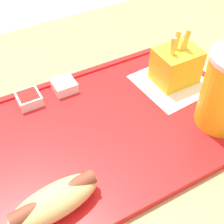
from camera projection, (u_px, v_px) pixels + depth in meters
food_tray at (112, 126)px, 0.52m from camera, size 0.46×0.31×0.01m
paper_napkin at (177, 81)px, 0.60m from camera, size 0.16×0.14×0.00m
hot_dog_far at (55, 201)px, 0.40m from camera, size 0.13×0.06×0.04m
fries_carton at (176, 65)px, 0.58m from camera, size 0.08×0.06×0.11m
sauce_cup_mayo at (64, 85)px, 0.58m from camera, size 0.04×0.04×0.02m
sauce_cup_ketchup at (29, 99)px, 0.55m from camera, size 0.04×0.04×0.02m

